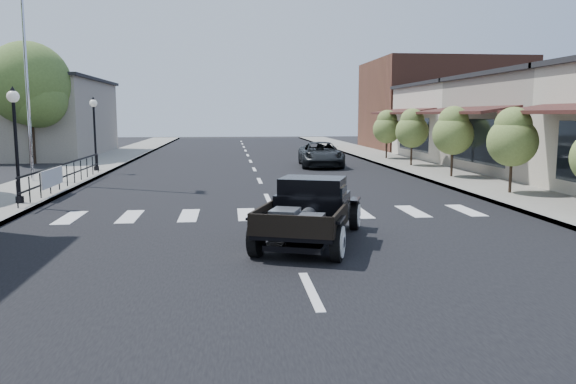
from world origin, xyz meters
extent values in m
plane|color=black|center=(0.00, 0.00, 0.00)|extent=(120.00, 120.00, 0.00)
cube|color=black|center=(0.00, 15.00, 0.01)|extent=(14.00, 80.00, 0.02)
cube|color=gray|center=(-8.50, 15.00, 0.07)|extent=(3.00, 80.00, 0.15)
cube|color=#98978A|center=(8.50, 15.00, 0.07)|extent=(3.00, 80.00, 0.15)
cube|color=#A9A08E|center=(-15.00, 28.00, 2.50)|extent=(10.00, 12.00, 5.00)
cube|color=beige|center=(15.00, 22.00, 2.25)|extent=(10.00, 9.00, 4.50)
cube|color=brown|center=(15.50, 32.00, 3.50)|extent=(11.00, 10.00, 7.00)
cylinder|color=silver|center=(-9.20, 12.00, 6.57)|extent=(0.12, 0.12, 12.83)
imported|color=black|center=(3.62, 18.18, 0.66)|extent=(2.50, 4.88, 1.32)
camera|label=1|loc=(-1.27, -11.55, 2.81)|focal=35.00mm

